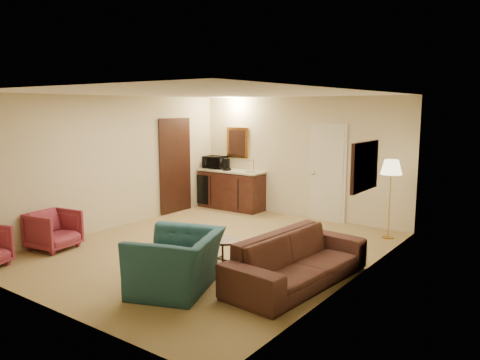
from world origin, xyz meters
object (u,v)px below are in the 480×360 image
object	(u,v)px
sofa	(298,251)
coffee_maker	(227,164)
rose_chair_near	(53,228)
wetbar_cabinet	(231,189)
teal_armchair	(176,252)
microwave	(215,161)
waste_bin	(253,207)
floor_lamp	(390,199)
coffee_table	(217,252)

from	to	relation	value
sofa	coffee_maker	size ratio (longest dim) A/B	8.12
rose_chair_near	coffee_maker	size ratio (longest dim) A/B	2.53
rose_chair_near	coffee_maker	world-z (taller)	coffee_maker
wetbar_cabinet	teal_armchair	distance (m)	5.04
microwave	waste_bin	bearing A→B (deg)	-6.62
rose_chair_near	waste_bin	distance (m)	4.40
teal_armchair	rose_chair_near	size ratio (longest dim) A/B	1.63
sofa	coffee_maker	distance (m)	4.87
waste_bin	microwave	size ratio (longest dim) A/B	0.55
teal_armchair	floor_lamp	bearing A→B (deg)	139.66
sofa	waste_bin	bearing A→B (deg)	47.30
coffee_table	coffee_maker	distance (m)	4.05
wetbar_cabinet	coffee_table	world-z (taller)	wetbar_cabinet
coffee_table	floor_lamp	bearing A→B (deg)	62.05
floor_lamp	microwave	size ratio (longest dim) A/B	2.70
floor_lamp	waste_bin	xyz separation A→B (m)	(-3.18, 0.25, -0.58)
rose_chair_near	coffee_maker	xyz separation A→B (m)	(0.45, 4.20, 0.70)
floor_lamp	coffee_maker	distance (m)	3.92
teal_armchair	microwave	world-z (taller)	microwave
rose_chair_near	floor_lamp	size ratio (longest dim) A/B	0.50
rose_chair_near	coffee_table	xyz separation A→B (m)	(2.75, 0.98, -0.15)
coffee_maker	microwave	bearing A→B (deg)	161.35
rose_chair_near	coffee_maker	bearing A→B (deg)	-15.14
floor_lamp	microwave	world-z (taller)	floor_lamp
sofa	waste_bin	size ratio (longest dim) A/B	7.86
wetbar_cabinet	microwave	world-z (taller)	microwave
floor_lamp	coffee_maker	world-z (taller)	floor_lamp
rose_chair_near	microwave	xyz separation A→B (m)	(0.00, 4.33, 0.74)
waste_bin	sofa	bearing A→B (deg)	-47.53
coffee_table	microwave	xyz separation A→B (m)	(-2.75, 3.36, 0.89)
coffee_table	floor_lamp	world-z (taller)	floor_lamp
rose_chair_near	floor_lamp	xyz separation A→B (m)	(4.35, 3.99, 0.37)
coffee_table	waste_bin	distance (m)	3.63
wetbar_cabinet	teal_armchair	size ratio (longest dim) A/B	1.40
sofa	coffee_table	distance (m)	1.37
wetbar_cabinet	floor_lamp	size ratio (longest dim) A/B	1.13
rose_chair_near	microwave	world-z (taller)	microwave
wetbar_cabinet	coffee_table	bearing A→B (deg)	-55.99
sofa	coffee_maker	bearing A→B (deg)	53.92
rose_chair_near	coffee_table	size ratio (longest dim) A/B	0.98
waste_bin	coffee_maker	distance (m)	1.17
wetbar_cabinet	floor_lamp	world-z (taller)	floor_lamp
sofa	rose_chair_near	xyz separation A→B (m)	(-4.10, -1.04, -0.09)
coffee_table	coffee_maker	bearing A→B (deg)	125.45
sofa	microwave	size ratio (longest dim) A/B	4.29
coffee_maker	wetbar_cabinet	bearing A→B (deg)	63.02
waste_bin	microwave	world-z (taller)	microwave
teal_armchair	rose_chair_near	world-z (taller)	teal_armchair
teal_armchair	floor_lamp	xyz separation A→B (m)	(1.41, 4.09, 0.21)
sofa	rose_chair_near	world-z (taller)	sofa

